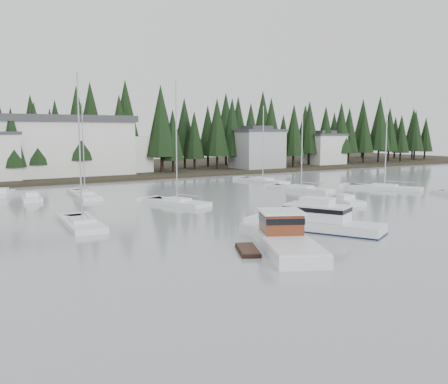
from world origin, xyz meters
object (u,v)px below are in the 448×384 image
object	(u,v)px
sailboat_0	(82,226)
sailboat_5	(384,189)
house_east_b	(324,148)
sailboat_2	(177,204)
lobster_boat_brown	(284,242)
house_east_a	(257,148)
cabin_cruiser_center	(321,223)
runabout_1	(345,202)
sailboat_9	(301,190)
runabout_4	(32,199)
runabout_3	(2,195)
sailboat_6	(85,196)
sailboat_7	(263,182)
harbor_inn	(74,146)

from	to	relation	value
sailboat_0	sailboat_5	world-z (taller)	sailboat_0
house_east_b	sailboat_2	bearing A→B (deg)	-147.32
sailboat_2	sailboat_5	xyz separation A→B (m)	(33.02, -2.68, -0.02)
lobster_boat_brown	sailboat_2	size ratio (longest dim) A/B	0.72
sailboat_0	house_east_a	bearing A→B (deg)	-43.42
house_east_a	sailboat_2	bearing A→B (deg)	-136.41
cabin_cruiser_center	runabout_1	size ratio (longest dim) A/B	1.71
lobster_boat_brown	cabin_cruiser_center	distance (m)	8.01
sailboat_0	sailboat_5	size ratio (longest dim) A/B	1.04
sailboat_5	runabout_1	bearing A→B (deg)	90.24
sailboat_9	runabout_4	bearing A→B (deg)	61.52
sailboat_5	runabout_3	world-z (taller)	sailboat_5
sailboat_5	sailboat_2	bearing A→B (deg)	61.28
sailboat_0	sailboat_5	distance (m)	46.71
sailboat_5	house_east_b	bearing A→B (deg)	-57.89
runabout_3	lobster_boat_brown	bearing A→B (deg)	-144.59
sailboat_5	sailboat_9	bearing A→B (deg)	40.22
house_east_a	runabout_4	distance (m)	58.01
house_east_a	sailboat_2	world-z (taller)	sailboat_2
house_east_b	runabout_1	world-z (taller)	house_east_b
lobster_boat_brown	sailboat_9	xyz separation A→B (m)	(25.47, 26.98, -0.52)
house_east_a	runabout_4	world-z (taller)	house_east_a
lobster_boat_brown	sailboat_0	bearing A→B (deg)	56.36
runabout_4	runabout_3	bearing A→B (deg)	27.52
sailboat_6	sailboat_7	bearing A→B (deg)	-79.48
harbor_inn	sailboat_5	distance (m)	55.40
sailboat_9	runabout_4	xyz separation A→B (m)	(-35.13, 10.23, 0.07)
sailboat_0	sailboat_7	bearing A→B (deg)	-52.52
sailboat_7	runabout_1	world-z (taller)	sailboat_7
sailboat_2	sailboat_6	distance (m)	14.54
house_east_a	harbor_inn	xyz separation A→B (m)	(-38.96, 4.34, 0.87)
sailboat_2	sailboat_7	size ratio (longest dim) A/B	1.12
sailboat_6	runabout_4	xyz separation A→B (m)	(-6.58, 0.26, 0.06)
lobster_boat_brown	runabout_1	size ratio (longest dim) A/B	1.72
house_east_b	sailboat_9	bearing A→B (deg)	-137.33
sailboat_6	cabin_cruiser_center	bearing A→B (deg)	-157.17
sailboat_5	runabout_3	distance (m)	53.76
sailboat_0	sailboat_6	world-z (taller)	sailboat_0
sailboat_5	sailboat_9	world-z (taller)	sailboat_5
sailboat_0	sailboat_7	distance (m)	43.97
cabin_cruiser_center	runabout_4	size ratio (longest dim) A/B	1.97
house_east_b	runabout_1	bearing A→B (deg)	-131.70
cabin_cruiser_center	sailboat_5	xyz separation A→B (m)	(29.77, 17.81, -0.59)
sailboat_5	sailboat_9	size ratio (longest dim) A/B	1.20
runabout_3	house_east_b	bearing A→B (deg)	-55.74
runabout_3	runabout_1	bearing A→B (deg)	-111.16
house_east_a	sailboat_6	distance (m)	52.25
house_east_a	house_east_b	distance (m)	22.10
sailboat_2	runabout_1	bearing A→B (deg)	-137.42
sailboat_5	runabout_4	bearing A→B (deg)	47.25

